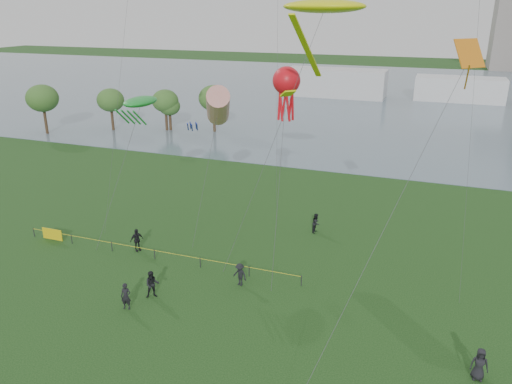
% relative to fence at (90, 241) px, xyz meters
% --- Properties ---
extents(lake, '(400.00, 120.00, 0.08)m').
position_rel_fence_xyz_m(lake, '(15.83, 86.81, -0.53)').
color(lake, slate).
rests_on(lake, ground_plane).
extents(pavilion_left, '(22.00, 8.00, 6.00)m').
position_rel_fence_xyz_m(pavilion_left, '(3.83, 81.81, 2.45)').
color(pavilion_left, silver).
rests_on(pavilion_left, ground_plane).
extents(pavilion_right, '(18.00, 7.00, 5.00)m').
position_rel_fence_xyz_m(pavilion_right, '(29.83, 84.81, 1.95)').
color(pavilion_right, silver).
rests_on(pavilion_right, ground_plane).
extents(trees, '(29.19, 15.08, 7.68)m').
position_rel_fence_xyz_m(trees, '(-19.34, 36.91, 4.54)').
color(trees, '#392819').
rests_on(trees, ground_plane).
extents(fence, '(24.07, 0.07, 1.05)m').
position_rel_fence_xyz_m(fence, '(0.00, 0.00, 0.00)').
color(fence, black).
rests_on(fence, ground_plane).
extents(spectator_a, '(1.20, 1.14, 1.96)m').
position_rel_fence_xyz_m(spectator_a, '(8.90, -4.89, 0.43)').
color(spectator_a, black).
rests_on(spectator_a, ground_plane).
extents(spectator_b, '(1.24, 0.91, 1.71)m').
position_rel_fence_xyz_m(spectator_b, '(13.94, -1.39, 0.30)').
color(spectator_b, black).
rests_on(spectator_b, ground_plane).
extents(spectator_c, '(0.99, 1.21, 1.93)m').
position_rel_fence_xyz_m(spectator_c, '(4.04, 0.77, 0.41)').
color(spectator_c, black).
rests_on(spectator_c, ground_plane).
extents(spectator_d, '(0.96, 0.66, 1.88)m').
position_rel_fence_xyz_m(spectator_d, '(29.49, -5.99, 0.38)').
color(spectator_d, black).
rests_on(spectator_d, ground_plane).
extents(spectator_f, '(0.76, 0.59, 1.85)m').
position_rel_fence_xyz_m(spectator_f, '(8.01, -6.72, 0.37)').
color(spectator_f, black).
rests_on(spectator_f, ground_plane).
extents(spectator_g, '(0.76, 0.93, 1.77)m').
position_rel_fence_xyz_m(spectator_g, '(16.94, 9.28, 0.33)').
color(spectator_g, black).
rests_on(spectator_g, ground_plane).
extents(kite_stingray, '(8.73, 10.21, 19.25)m').
position_rel_fence_xyz_m(kite_stingray, '(17.97, 3.96, 18.20)').
color(kite_stingray, '#3F3F42').
extents(kite_windsock, '(4.31, 6.83, 13.06)m').
position_rel_fence_xyz_m(kite_windsock, '(8.75, 7.08, 10.54)').
color(kite_windsock, '#3F3F42').
extents(kite_creature, '(2.82, 7.62, 11.79)m').
position_rel_fence_xyz_m(kite_creature, '(2.51, 5.24, 10.81)').
color(kite_creature, '#3F3F42').
extents(kite_octopus, '(2.04, 7.13, 14.80)m').
position_rel_fence_xyz_m(kite_octopus, '(15.30, 4.71, 13.13)').
color(kite_octopus, '#3F3F42').
extents(kite_delta, '(7.18, 12.80, 17.35)m').
position_rel_fence_xyz_m(kite_delta, '(26.61, -4.53, 15.28)').
color(kite_delta, '#3F3F42').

